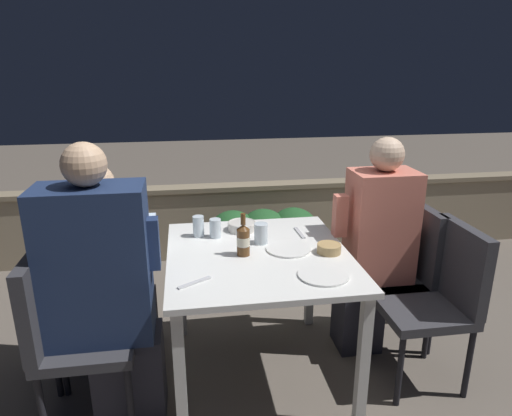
# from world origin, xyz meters

# --- Properties ---
(ground_plane) EXTENTS (16.00, 16.00, 0.00)m
(ground_plane) POSITION_xyz_m (0.00, 0.00, 0.00)
(ground_plane) COLOR #665B51
(parapet_wall) EXTENTS (9.00, 0.18, 0.65)m
(parapet_wall) POSITION_xyz_m (0.00, 1.70, 0.33)
(parapet_wall) COLOR gray
(parapet_wall) RESTS_ON ground_plane
(dining_table) EXTENTS (0.94, 1.02, 0.74)m
(dining_table) POSITION_xyz_m (0.00, 0.00, 0.65)
(dining_table) COLOR white
(dining_table) RESTS_ON ground_plane
(planter_hedge) EXTENTS (0.85, 0.47, 0.63)m
(planter_hedge) POSITION_xyz_m (0.21, 1.03, 0.35)
(planter_hedge) COLOR brown
(planter_hedge) RESTS_ON ground_plane
(chair_left_near) EXTENTS (0.44, 0.44, 0.89)m
(chair_left_near) POSITION_xyz_m (-0.94, -0.20, 0.54)
(chair_left_near) COLOR #333338
(chair_left_near) RESTS_ON ground_plane
(person_navy_jumper) EXTENTS (0.52, 0.26, 1.38)m
(person_navy_jumper) POSITION_xyz_m (-0.74, -0.20, 0.69)
(person_navy_jumper) COLOR #282833
(person_navy_jumper) RESTS_ON ground_plane
(chair_left_far) EXTENTS (0.44, 0.44, 0.89)m
(chair_left_far) POSITION_xyz_m (-0.97, 0.17, 0.54)
(chair_left_far) COLOR #333338
(chair_left_far) RESTS_ON ground_plane
(person_blue_shirt) EXTENTS (0.50, 0.26, 1.20)m
(person_blue_shirt) POSITION_xyz_m (-0.77, 0.17, 0.60)
(person_blue_shirt) COLOR #282833
(person_blue_shirt) RESTS_ON ground_plane
(chair_right_near) EXTENTS (0.44, 0.44, 0.89)m
(chair_right_near) POSITION_xyz_m (0.95, -0.17, 0.54)
(chair_right_near) COLOR #333338
(chair_right_near) RESTS_ON ground_plane
(chair_right_far) EXTENTS (0.44, 0.44, 0.89)m
(chair_right_far) POSITION_xyz_m (0.91, 0.18, 0.54)
(chair_right_far) COLOR #333338
(chair_right_far) RESTS_ON ground_plane
(person_coral_top) EXTENTS (0.47, 0.26, 1.30)m
(person_coral_top) POSITION_xyz_m (0.71, 0.18, 0.66)
(person_coral_top) COLOR #282833
(person_coral_top) RESTS_ON ground_plane
(beer_bottle) EXTENTS (0.07, 0.07, 0.22)m
(beer_bottle) POSITION_xyz_m (-0.08, -0.02, 0.83)
(beer_bottle) COLOR brown
(beer_bottle) RESTS_ON dining_table
(plate_0) EXTENTS (0.24, 0.24, 0.01)m
(plate_0) POSITION_xyz_m (0.16, 0.02, 0.75)
(plate_0) COLOR white
(plate_0) RESTS_ON dining_table
(plate_1) EXTENTS (0.24, 0.24, 0.01)m
(plate_1) POSITION_xyz_m (0.26, -0.31, 0.75)
(plate_1) COLOR white
(plate_1) RESTS_ON dining_table
(bowl_0) EXTENTS (0.17, 0.17, 0.05)m
(bowl_0) POSITION_xyz_m (-0.04, 0.34, 0.77)
(bowl_0) COLOR beige
(bowl_0) RESTS_ON dining_table
(bowl_1) EXTENTS (0.12, 0.12, 0.05)m
(bowl_1) POSITION_xyz_m (0.36, -0.06, 0.77)
(bowl_1) COLOR tan
(bowl_1) RESTS_ON dining_table
(glass_cup_0) EXTENTS (0.06, 0.06, 0.11)m
(glass_cup_0) POSITION_xyz_m (-0.20, 0.25, 0.80)
(glass_cup_0) COLOR silver
(glass_cup_0) RESTS_ON dining_table
(glass_cup_1) EXTENTS (0.07, 0.07, 0.11)m
(glass_cup_1) POSITION_xyz_m (0.03, 0.13, 0.80)
(glass_cup_1) COLOR silver
(glass_cup_1) RESTS_ON dining_table
(glass_cup_2) EXTENTS (0.06, 0.06, 0.12)m
(glass_cup_2) POSITION_xyz_m (-0.30, 0.28, 0.80)
(glass_cup_2) COLOR silver
(glass_cup_2) RESTS_ON dining_table
(fork_0) EXTENTS (0.16, 0.11, 0.01)m
(fork_0) POSITION_xyz_m (-0.34, -0.29, 0.75)
(fork_0) COLOR silver
(fork_0) RESTS_ON dining_table
(fork_1) EXTENTS (0.03, 0.17, 0.01)m
(fork_1) POSITION_xyz_m (0.28, 0.24, 0.75)
(fork_1) COLOR silver
(fork_1) RESTS_ON dining_table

